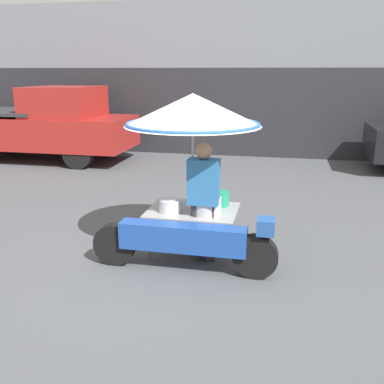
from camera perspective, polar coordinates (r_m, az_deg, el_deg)
The scene contains 5 objects.
ground_plane at distance 5.42m, azimuth -2.20°, elevation -9.62°, with size 36.00×36.00×0.00m, color #4C4F54.
shopfront_building at distance 13.02m, azimuth 6.91°, elevation 14.66°, with size 28.00×2.06×4.17m.
vendor_motorcycle_cart at distance 5.28m, azimuth 0.05°, elevation 7.59°, with size 2.25×1.70×2.07m.
vendor_person at distance 5.26m, azimuth 1.55°, elevation -0.61°, with size 0.38×0.22×1.51m.
pickup_truck at distance 12.12m, azimuth -19.25°, elevation 8.42°, with size 5.00×1.92×1.94m.
Camera 1 is at (1.22, -4.74, 2.34)m, focal length 40.00 mm.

